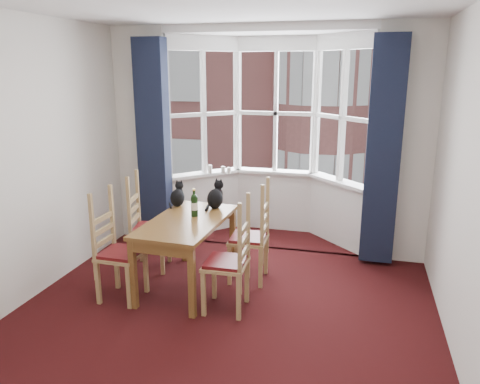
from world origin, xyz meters
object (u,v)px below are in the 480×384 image
(dining_table, at_px, (187,228))
(cat_left, at_px, (178,196))
(chair_left_far, at_px, (143,229))
(wine_bottle, at_px, (194,204))
(chair_right_far, at_px, (257,240))
(cat_right, at_px, (216,197))
(chair_right_near, at_px, (235,265))
(candle_extra, at_px, (229,170))
(candle_tall, at_px, (210,169))
(chair_left_near, at_px, (113,254))
(candle_short, at_px, (223,170))

(dining_table, distance_m, cat_left, 0.57)
(dining_table, relative_size, chair_left_far, 1.48)
(chair_left_far, relative_size, wine_bottle, 3.07)
(chair_right_far, xyz_separation_m, cat_right, (-0.52, 0.17, 0.40))
(chair_right_far, bearing_deg, chair_left_far, -179.92)
(chair_right_near, distance_m, cat_right, 1.07)
(chair_right_near, bearing_deg, candle_extra, 107.33)
(dining_table, distance_m, candle_extra, 1.75)
(chair_right_near, relative_size, candle_tall, 8.19)
(chair_right_far, distance_m, candle_extra, 1.64)
(wine_bottle, bearing_deg, cat_left, 134.97)
(cat_left, distance_m, cat_right, 0.45)
(chair_left_near, bearing_deg, chair_right_far, 29.79)
(chair_left_far, height_order, candle_tall, candle_tall)
(candle_short, bearing_deg, chair_right_near, -70.57)
(cat_left, bearing_deg, candle_extra, 78.94)
(cat_right, relative_size, candle_short, 3.52)
(chair_left_far, relative_size, chair_right_far, 1.00)
(dining_table, bearing_deg, chair_left_far, 155.06)
(dining_table, distance_m, candle_tall, 1.72)
(chair_left_far, bearing_deg, wine_bottle, -14.03)
(wine_bottle, bearing_deg, chair_right_far, 15.61)
(chair_left_far, height_order, candle_short, candle_short)
(candle_tall, xyz_separation_m, candle_short, (0.18, 0.03, -0.01))
(chair_left_far, relative_size, chair_right_near, 1.00)
(dining_table, bearing_deg, chair_left_near, -145.26)
(chair_right_near, height_order, candle_tall, candle_tall)
(chair_right_far, height_order, wine_bottle, wine_bottle)
(cat_left, bearing_deg, wine_bottle, -45.03)
(chair_left_far, distance_m, candle_extra, 1.61)
(chair_right_near, relative_size, cat_left, 3.07)
(chair_right_far, bearing_deg, candle_short, 119.63)
(candle_tall, relative_size, candle_short, 1.17)
(candle_short, bearing_deg, chair_left_near, -103.71)
(candle_short, xyz_separation_m, candle_extra, (0.08, 0.02, -0.01))
(cat_left, relative_size, candle_tall, 2.67)
(dining_table, distance_m, chair_left_far, 0.76)
(cat_right, bearing_deg, chair_left_far, -168.36)
(chair_left_far, relative_size, cat_left, 3.07)
(chair_right_near, height_order, chair_right_far, same)
(chair_left_far, distance_m, candle_short, 1.57)
(candle_extra, bearing_deg, chair_right_far, -63.22)
(chair_left_near, relative_size, cat_left, 3.07)
(chair_right_far, height_order, candle_extra, candle_extra)
(candle_tall, bearing_deg, candle_short, 9.35)
(cat_right, distance_m, candle_extra, 1.26)
(chair_left_far, height_order, chair_right_near, same)
(dining_table, bearing_deg, cat_left, 121.61)
(candle_short, bearing_deg, cat_left, -97.72)
(candle_tall, bearing_deg, cat_left, -89.43)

